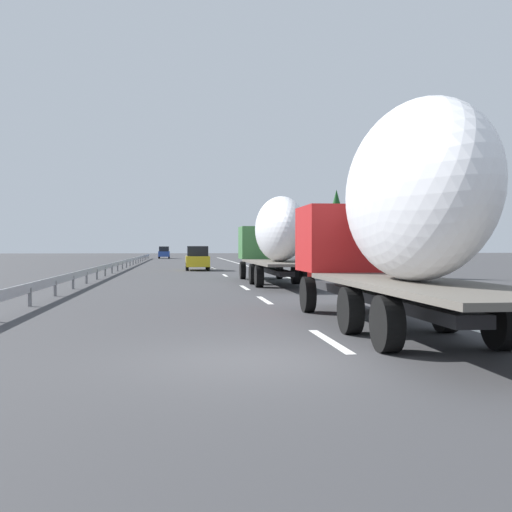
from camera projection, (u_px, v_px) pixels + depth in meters
ground_plane at (194, 270)px, 50.05m from camera, size 260.00×260.00×0.00m
lane_stripe_0 at (330, 341)px, 12.57m from camera, size 3.20×0.20×0.01m
lane_stripe_1 at (265, 300)px, 22.12m from camera, size 3.20×0.20×0.01m
lane_stripe_2 at (245, 288)px, 28.84m from camera, size 3.20×0.20×0.01m
lane_stripe_3 at (225, 275)px, 41.15m from camera, size 3.20×0.20×0.01m
lane_stripe_4 at (214, 268)px, 54.46m from camera, size 3.20×0.20×0.01m
lane_stripe_5 at (213, 268)px, 55.70m from camera, size 3.20×0.20×0.01m
lane_stripe_6 at (207, 264)px, 67.62m from camera, size 3.20×0.20×0.01m
lane_stripe_7 at (204, 262)px, 76.31m from camera, size 3.20×0.20×0.01m
lane_stripe_8 at (200, 260)px, 88.26m from camera, size 3.20×0.20×0.01m
edge_line_right at (254, 268)px, 55.69m from camera, size 110.00×0.20×0.01m
truck_lead at (275, 236)px, 31.30m from camera, size 14.07×2.55×4.34m
truck_trailing at (396, 211)px, 13.86m from camera, size 12.65×2.55×4.93m
car_yellow_coupe at (197, 258)px, 50.06m from camera, size 4.06×1.88×1.96m
car_blue_sedan at (164, 253)px, 99.37m from camera, size 4.18×1.79×1.95m
road_sign at (266, 243)px, 56.66m from camera, size 0.10×0.90×3.26m
tree_0 at (309, 233)px, 60.28m from camera, size 2.94×2.94×5.09m
tree_1 at (336, 219)px, 57.21m from camera, size 2.92×2.92×7.21m
tree_2 at (365, 210)px, 39.09m from camera, size 3.29×3.29×6.91m
tree_3 at (266, 238)px, 95.09m from camera, size 2.50×2.50×5.13m
tree_4 at (280, 231)px, 89.30m from camera, size 3.32×3.32×6.90m
guardrail_median at (122, 262)px, 52.28m from camera, size 94.00×0.10×0.76m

